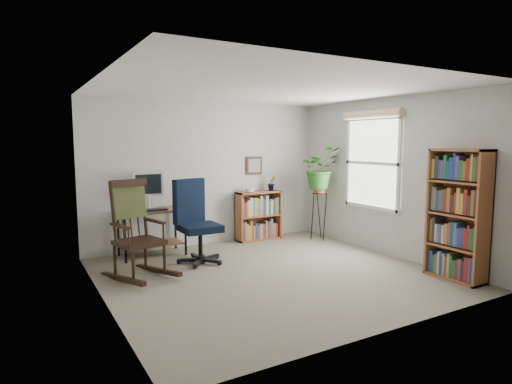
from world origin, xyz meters
TOP-DOWN VIEW (x-y plane):
  - floor at (0.00, 0.00)m, footprint 4.20×4.00m
  - ceiling at (0.00, 0.00)m, footprint 4.20×4.00m
  - wall_back at (0.00, 2.00)m, footprint 4.20×0.00m
  - wall_front at (0.00, -2.00)m, footprint 4.20×0.00m
  - wall_left at (-2.10, 0.00)m, footprint 0.00×4.00m
  - wall_right at (2.10, 0.00)m, footprint 0.00×4.00m
  - window at (2.06, 0.30)m, footprint 0.12×1.20m
  - desk at (-1.09, 1.70)m, footprint 0.99×0.54m
  - monitor at (-1.09, 1.84)m, footprint 0.46×0.16m
  - keyboard at (-1.09, 1.58)m, footprint 0.40×0.15m
  - office_chair at (-0.61, 0.95)m, footprint 0.84×0.84m
  - rocking_chair at (-1.54, 0.70)m, footprint 0.93×1.24m
  - low_bookshelf at (0.87, 1.82)m, footprint 0.82×0.27m
  - tall_bookshelf at (1.92, -1.33)m, footprint 0.31×0.72m
  - plant_stand at (1.80, 1.29)m, footprint 0.35×0.35m
  - spider_plant at (1.80, 1.29)m, footprint 1.69×1.88m
  - potted_plant_small at (1.15, 1.83)m, footprint 0.13×0.24m
  - framed_picture at (0.87, 1.97)m, footprint 0.32×0.04m

SIDE VIEW (x-z plane):
  - floor at x=0.00m, z-range 0.00..0.00m
  - desk at x=-1.09m, z-range 0.00..0.71m
  - low_bookshelf at x=0.87m, z-range 0.00..0.86m
  - plant_stand at x=1.80m, z-range 0.00..0.98m
  - office_chair at x=-0.61m, z-range 0.00..1.22m
  - rocking_chair at x=-1.54m, z-range 0.00..1.28m
  - keyboard at x=-1.09m, z-range 0.71..0.74m
  - tall_bookshelf at x=1.92m, z-range 0.00..1.65m
  - potted_plant_small at x=1.15m, z-range 0.86..0.97m
  - monitor at x=-1.09m, z-range 0.71..1.27m
  - wall_back at x=0.00m, z-range 0.00..2.40m
  - wall_front at x=0.00m, z-range 0.00..2.40m
  - wall_left at x=-2.10m, z-range 0.00..2.40m
  - wall_right at x=2.10m, z-range 0.00..2.40m
  - framed_picture at x=0.87m, z-range 1.15..1.47m
  - window at x=2.06m, z-range 0.65..2.15m
  - spider_plant at x=1.80m, z-range 0.91..2.37m
  - ceiling at x=0.00m, z-range 2.40..2.40m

